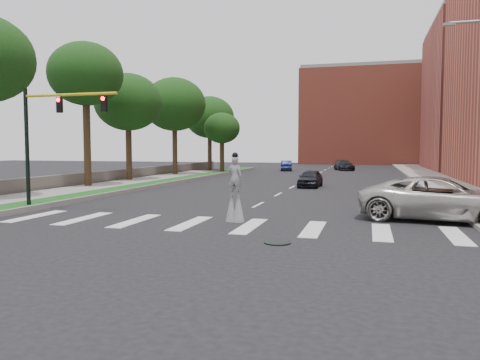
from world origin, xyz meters
TOP-DOWN VIEW (x-y plane):
  - ground_plane at (0.00, 0.00)m, footprint 160.00×160.00m
  - grass_median at (-11.50, 20.00)m, footprint 2.00×60.00m
  - median_curb at (-10.45, 20.00)m, footprint 0.20×60.00m
  - sidewalk_left at (-14.50, 10.00)m, footprint 4.00×60.00m
  - sidewalk_right at (12.50, 25.00)m, footprint 5.00×90.00m
  - stone_wall at (-17.00, 22.00)m, footprint 0.50×56.00m
  - manhole at (3.00, -2.00)m, footprint 0.90×0.90m
  - building_backdrop at (6.00, 78.00)m, footprint 26.00×14.00m
  - traffic_signal at (-9.78, 3.00)m, footprint 5.30×0.23m
  - stilt_performer at (0.38, 1.99)m, footprint 0.84×0.56m
  - suv_crossing at (9.00, 4.61)m, footprint 7.34×4.27m
  - car_near at (1.39, 20.60)m, footprint 1.83×4.21m
  - car_mid at (-5.00, 46.40)m, footprint 2.20×4.44m
  - car_far at (2.63, 49.34)m, footprint 3.43×5.31m
  - tree_2 at (-15.55, 15.21)m, footprint 5.80×5.80m
  - tree_3 at (-15.82, 22.35)m, footprint 6.26×6.26m
  - tree_4 at (-15.36, 32.11)m, footprint 7.07×7.07m
  - tree_5 at (-14.99, 43.14)m, footprint 6.65×6.65m
  - tree_6 at (-11.50, 37.64)m, footprint 4.43×4.43m

SIDE VIEW (x-z plane):
  - ground_plane at x=0.00m, z-range 0.00..0.00m
  - manhole at x=3.00m, z-range 0.00..0.04m
  - sidewalk_left at x=-14.50m, z-range 0.00..0.18m
  - sidewalk_right at x=12.50m, z-range 0.00..0.18m
  - grass_median at x=-11.50m, z-range 0.00..0.25m
  - median_curb at x=-10.45m, z-range 0.00..0.28m
  - stone_wall at x=-17.00m, z-range 0.00..1.10m
  - car_mid at x=-5.00m, z-range 0.00..1.40m
  - car_near at x=1.39m, z-range 0.00..1.41m
  - car_far at x=2.63m, z-range 0.00..1.43m
  - suv_crossing at x=9.00m, z-range 0.00..1.92m
  - stilt_performer at x=0.38m, z-range -0.31..2.69m
  - traffic_signal at x=-9.78m, z-range 1.05..7.25m
  - tree_6 at x=-11.50m, z-range 1.78..9.24m
  - tree_5 at x=-14.99m, z-range 2.19..12.30m
  - tree_3 at x=-15.82m, z-range 2.34..12.42m
  - tree_4 at x=-15.36m, z-range 2.49..13.55m
  - tree_2 at x=-15.55m, z-range 3.17..14.57m
  - building_backdrop at x=6.00m, z-range 0.00..18.00m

